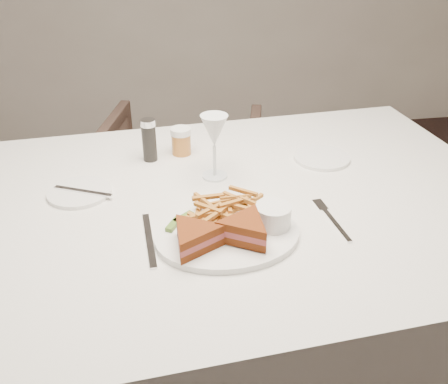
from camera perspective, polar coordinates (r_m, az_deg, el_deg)
name	(u,v)px	position (r m, az deg, el deg)	size (l,w,h in m)	color
table	(221,311)	(1.47, -0.32, -13.48)	(1.50, 1.00, 0.75)	silver
chair_far	(181,184)	(2.16, -4.92, 0.94)	(0.66, 0.62, 0.68)	#46332B
table_setting	(219,201)	(1.17, -0.62, -0.98)	(0.83, 0.63, 0.18)	white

